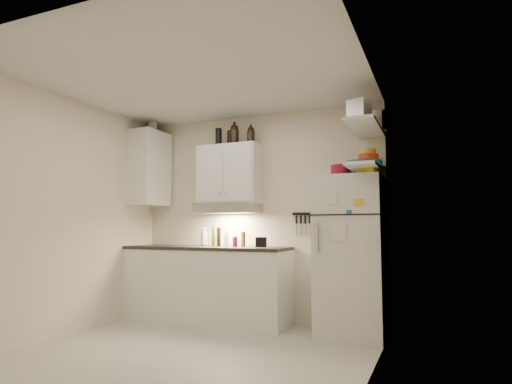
% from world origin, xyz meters
% --- Properties ---
extents(floor, '(3.20, 3.00, 0.02)m').
position_xyz_m(floor, '(0.00, 0.00, -0.01)').
color(floor, beige).
rests_on(floor, ground).
extents(ceiling, '(3.20, 3.00, 0.02)m').
position_xyz_m(ceiling, '(0.00, 0.00, 2.61)').
color(ceiling, silver).
rests_on(ceiling, ground).
extents(back_wall, '(3.20, 0.02, 2.60)m').
position_xyz_m(back_wall, '(0.00, 1.51, 1.30)').
color(back_wall, beige).
rests_on(back_wall, ground).
extents(left_wall, '(0.02, 3.00, 2.60)m').
position_xyz_m(left_wall, '(-1.61, 0.00, 1.30)').
color(left_wall, beige).
rests_on(left_wall, ground).
extents(right_wall, '(0.02, 3.00, 2.60)m').
position_xyz_m(right_wall, '(1.61, 0.00, 1.30)').
color(right_wall, beige).
rests_on(right_wall, ground).
extents(base_cabinet, '(2.10, 0.60, 0.88)m').
position_xyz_m(base_cabinet, '(-0.55, 1.20, 0.44)').
color(base_cabinet, white).
rests_on(base_cabinet, floor).
extents(countertop, '(2.10, 0.62, 0.04)m').
position_xyz_m(countertop, '(-0.55, 1.20, 0.90)').
color(countertop, '#262421').
rests_on(countertop, base_cabinet).
extents(upper_cabinet, '(0.80, 0.33, 0.75)m').
position_xyz_m(upper_cabinet, '(-0.30, 1.33, 1.83)').
color(upper_cabinet, white).
rests_on(upper_cabinet, back_wall).
extents(side_cabinet, '(0.33, 0.55, 1.00)m').
position_xyz_m(side_cabinet, '(-1.44, 1.20, 1.95)').
color(side_cabinet, white).
rests_on(side_cabinet, left_wall).
extents(range_hood, '(0.76, 0.46, 0.12)m').
position_xyz_m(range_hood, '(-0.30, 1.27, 1.39)').
color(range_hood, silver).
rests_on(range_hood, back_wall).
extents(fridge, '(0.70, 0.68, 1.70)m').
position_xyz_m(fridge, '(1.25, 1.16, 0.85)').
color(fridge, silver).
rests_on(fridge, floor).
extents(shelf_hi, '(0.30, 0.95, 0.03)m').
position_xyz_m(shelf_hi, '(1.45, 1.02, 2.20)').
color(shelf_hi, white).
rests_on(shelf_hi, right_wall).
extents(shelf_lo, '(0.30, 0.95, 0.03)m').
position_xyz_m(shelf_lo, '(1.45, 1.02, 1.76)').
color(shelf_lo, white).
rests_on(shelf_lo, right_wall).
extents(knife_strip, '(0.42, 0.02, 0.03)m').
position_xyz_m(knife_strip, '(0.70, 1.49, 1.32)').
color(knife_strip, black).
rests_on(knife_strip, back_wall).
extents(dutch_oven, '(0.29, 0.29, 0.13)m').
position_xyz_m(dutch_oven, '(1.17, 1.10, 1.76)').
color(dutch_oven, maroon).
rests_on(dutch_oven, fridge).
extents(book_stack, '(0.28, 0.30, 0.08)m').
position_xyz_m(book_stack, '(1.51, 0.98, 1.74)').
color(book_stack, yellow).
rests_on(book_stack, fridge).
extents(spice_jar, '(0.07, 0.07, 0.10)m').
position_xyz_m(spice_jar, '(1.26, 1.16, 1.75)').
color(spice_jar, silver).
rests_on(spice_jar, fridge).
extents(stock_pot, '(0.40, 0.40, 0.22)m').
position_xyz_m(stock_pot, '(1.52, 1.35, 2.32)').
color(stock_pot, silver).
rests_on(stock_pot, shelf_hi).
extents(tin_a, '(0.21, 0.19, 0.20)m').
position_xyz_m(tin_a, '(1.39, 0.96, 2.31)').
color(tin_a, '#AAAAAD').
rests_on(tin_a, shelf_hi).
extents(tin_b, '(0.23, 0.23, 0.19)m').
position_xyz_m(tin_b, '(1.44, 0.70, 2.31)').
color(tin_b, '#AAAAAD').
rests_on(tin_b, shelf_hi).
extents(bowl_teal, '(0.28, 0.28, 0.11)m').
position_xyz_m(bowl_teal, '(1.44, 1.28, 1.83)').
color(bowl_teal, '#185B84').
rests_on(bowl_teal, shelf_lo).
extents(bowl_orange, '(0.22, 0.22, 0.07)m').
position_xyz_m(bowl_orange, '(1.44, 1.27, 1.92)').
color(bowl_orange, red).
rests_on(bowl_orange, bowl_teal).
extents(bowl_yellow, '(0.17, 0.17, 0.06)m').
position_xyz_m(bowl_yellow, '(1.44, 1.27, 1.98)').
color(bowl_yellow, gold).
rests_on(bowl_yellow, bowl_orange).
extents(plates, '(0.31, 0.31, 0.07)m').
position_xyz_m(plates, '(1.38, 0.97, 1.81)').
color(plates, '#185B84').
rests_on(plates, shelf_lo).
extents(growler_a, '(0.14, 0.14, 0.27)m').
position_xyz_m(growler_a, '(-0.22, 1.30, 2.33)').
color(growler_a, black).
rests_on(growler_a, upper_cabinet).
extents(growler_b, '(0.12, 0.12, 0.23)m').
position_xyz_m(growler_b, '(-0.01, 1.34, 2.31)').
color(growler_b, black).
rests_on(growler_b, upper_cabinet).
extents(thermos_a, '(0.09, 0.09, 0.21)m').
position_xyz_m(thermos_a, '(-0.33, 1.41, 2.31)').
color(thermos_a, black).
rests_on(thermos_a, upper_cabinet).
extents(thermos_b, '(0.11, 0.11, 0.24)m').
position_xyz_m(thermos_b, '(-0.47, 1.35, 2.32)').
color(thermos_b, black).
rests_on(thermos_b, upper_cabinet).
extents(side_jar, '(0.15, 0.15, 0.17)m').
position_xyz_m(side_jar, '(-1.47, 1.28, 2.53)').
color(side_jar, silver).
rests_on(side_jar, side_cabinet).
extents(soap_bottle, '(0.13, 0.13, 0.26)m').
position_xyz_m(soap_bottle, '(-0.62, 1.27, 1.05)').
color(soap_bottle, white).
rests_on(soap_bottle, countertop).
extents(pepper_mill, '(0.06, 0.06, 0.18)m').
position_xyz_m(pepper_mill, '(-0.11, 1.34, 1.01)').
color(pepper_mill, brown).
rests_on(pepper_mill, countertop).
extents(oil_bottle, '(0.06, 0.06, 0.26)m').
position_xyz_m(oil_bottle, '(-0.50, 1.29, 1.05)').
color(oil_bottle, '#395E17').
rests_on(oil_bottle, countertop).
extents(vinegar_bottle, '(0.06, 0.06, 0.24)m').
position_xyz_m(vinegar_bottle, '(-0.40, 1.24, 1.04)').
color(vinegar_bottle, black).
rests_on(vinegar_bottle, countertop).
extents(clear_bottle, '(0.07, 0.07, 0.17)m').
position_xyz_m(clear_bottle, '(-0.31, 1.27, 1.01)').
color(clear_bottle, silver).
rests_on(clear_bottle, countertop).
extents(red_jar, '(0.08, 0.08, 0.12)m').
position_xyz_m(red_jar, '(-0.17, 1.24, 0.98)').
color(red_jar, maroon).
rests_on(red_jar, countertop).
extents(caddy, '(0.17, 0.14, 0.12)m').
position_xyz_m(caddy, '(0.14, 1.33, 0.98)').
color(caddy, black).
rests_on(caddy, countertop).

